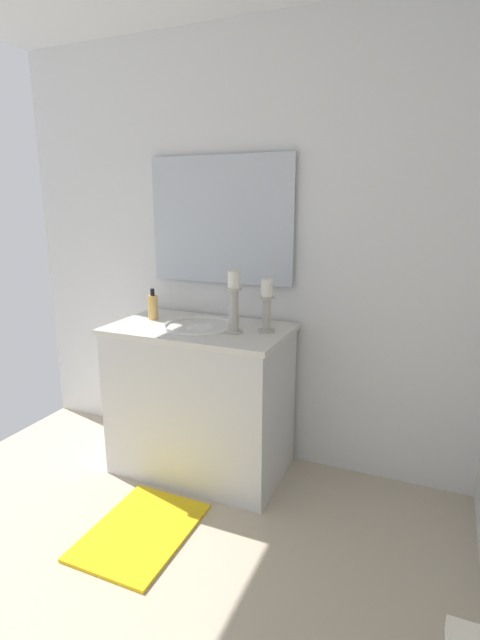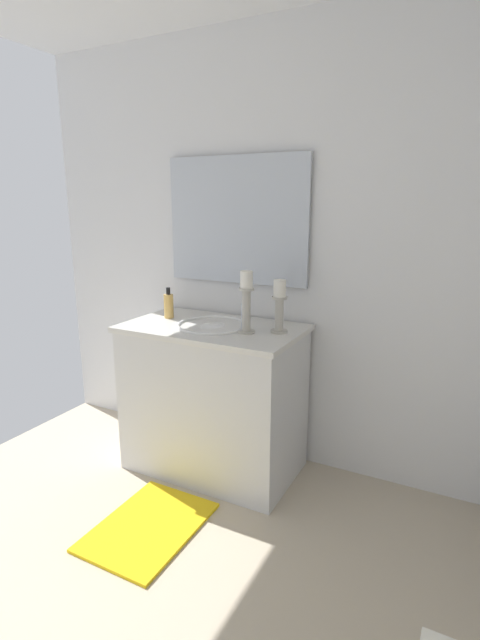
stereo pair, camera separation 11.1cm
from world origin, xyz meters
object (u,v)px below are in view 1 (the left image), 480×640
Objects in this scene: mirror at (220,221)px; soap_bottle at (153,307)px; sink_basin at (199,333)px; bath_mat at (141,531)px; candle_holder_short at (234,300)px; candle_holder_tall at (267,304)px; vanity_cabinet at (201,399)px.

soap_bottle is (0.24, -0.32, -0.48)m from mirror.
bath_mat is (0.62, -0.00, -0.81)m from sink_basin.
mirror is at bearing -144.53° from candle_holder_short.
bath_mat is at bearing -29.27° from candle_holder_tall.
mirror is at bearing 179.99° from vanity_cabinet.
candle_holder_short reaches higher than sink_basin.
vanity_cabinet is 0.75m from bath_mat.
soap_bottle is at bearing -97.53° from sink_basin.
soap_bottle reaches higher than bath_mat.
candle_holder_short reaches higher than vanity_cabinet.
mirror reaches higher than bath_mat.
vanity_cabinet is at bearing -90.00° from sink_basin.
candle_holder_short is 0.54× the size of bath_mat.
mirror reaches higher than soap_bottle.
candle_holder_tall is 1.54× the size of soap_bottle.
soap_bottle reaches higher than vanity_cabinet.
candle_holder_tall is (0.23, 0.38, -0.41)m from mirror.
mirror reaches higher than candle_holder_tall.
bath_mat is at bearing 0.00° from mirror.
vanity_cabinet is at bearing 82.45° from soap_bottle.
mirror is (-0.28, 0.00, 0.99)m from vanity_cabinet.
sink_basin is 0.31m from candle_holder_short.
candle_holder_short is (0.04, 0.23, 0.60)m from vanity_cabinet.
mirror is 0.55m from candle_holder_short.
mirror reaches higher than vanity_cabinet.
candle_holder_tall is (-0.05, 0.37, 0.19)m from sink_basin.
sink_basin reaches higher than bath_mat.
mirror is at bearing 126.36° from soap_bottle.
sink_basin reaches higher than vanity_cabinet.
vanity_cabinet is 0.69m from candle_holder_tall.
candle_holder_short is 1.20m from bath_mat.
mirror is 1.67m from bath_mat.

